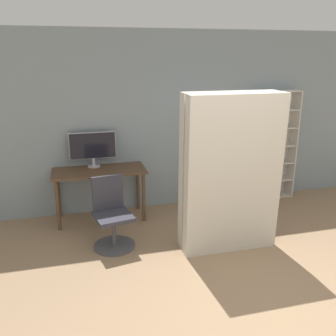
{
  "coord_description": "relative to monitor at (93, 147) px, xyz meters",
  "views": [
    {
      "loc": [
        -1.68,
        -2.41,
        2.34
      ],
      "look_at": [
        -0.59,
        1.69,
        1.05
      ],
      "focal_mm": 40.0,
      "sensor_mm": 36.0,
      "label": 1
    }
  ],
  "objects": [
    {
      "name": "mattress_far",
      "position": [
        1.53,
        -1.32,
        -0.09
      ],
      "size": [
        1.18,
        0.22,
        1.94
      ],
      "color": "beige",
      "rests_on": "ground"
    },
    {
      "name": "monitor",
      "position": [
        0.0,
        0.0,
        0.0
      ],
      "size": [
        0.67,
        0.18,
        0.51
      ],
      "color": "#B7B7BC",
      "rests_on": "desk"
    },
    {
      "name": "bookshelf",
      "position": [
        2.81,
        0.01,
        -0.19
      ],
      "size": [
        0.79,
        0.26,
        1.79
      ],
      "color": "beige",
      "rests_on": "ground"
    },
    {
      "name": "wall_back",
      "position": [
        1.38,
        0.14,
        0.29
      ],
      "size": [
        8.0,
        0.06,
        2.7
      ],
      "color": "gray",
      "rests_on": "ground"
    },
    {
      "name": "desk",
      "position": [
        0.06,
        -0.19,
        -0.4
      ],
      "size": [
        1.32,
        0.59,
        0.76
      ],
      "color": "brown",
      "rests_on": "ground"
    },
    {
      "name": "mattress_near",
      "position": [
        1.53,
        -1.54,
        -0.09
      ],
      "size": [
        1.18,
        0.23,
        1.94
      ],
      "color": "beige",
      "rests_on": "ground"
    },
    {
      "name": "ground_plane",
      "position": [
        1.38,
        -2.97,
        -1.06
      ],
      "size": [
        16.0,
        16.0,
        0.0
      ],
      "primitive_type": "plane",
      "color": "#937556"
    },
    {
      "name": "office_chair",
      "position": [
        0.13,
        -1.04,
        -0.7
      ],
      "size": [
        0.52,
        0.52,
        0.89
      ],
      "color": "#4C4C51",
      "rests_on": "ground"
    }
  ]
}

